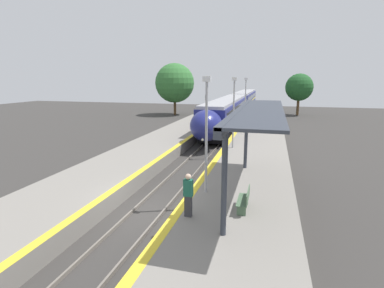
# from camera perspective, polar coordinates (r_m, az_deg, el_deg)

# --- Properties ---
(ground_plane) EXTENTS (120.00, 120.00, 0.00)m
(ground_plane) POSITION_cam_1_polar(r_m,az_deg,el_deg) (14.60, -8.47, -12.91)
(ground_plane) COLOR #383533
(rail_left) EXTENTS (0.08, 90.00, 0.15)m
(rail_left) POSITION_cam_1_polar(r_m,az_deg,el_deg) (14.85, -11.09, -12.24)
(rail_left) COLOR slate
(rail_left) RESTS_ON ground_plane
(rail_right) EXTENTS (0.08, 90.00, 0.15)m
(rail_right) POSITION_cam_1_polar(r_m,az_deg,el_deg) (14.32, -5.76, -13.03)
(rail_right) COLOR slate
(rail_right) RESTS_ON ground_plane
(train) EXTENTS (2.89, 48.47, 3.78)m
(train) POSITION_cam_1_polar(r_m,az_deg,el_deg) (47.86, 8.57, 7.38)
(train) COLOR black
(train) RESTS_ON ground_plane
(platform_right) EXTENTS (4.99, 64.00, 0.87)m
(platform_right) POSITION_cam_1_polar(r_m,az_deg,el_deg) (13.43, 8.60, -13.23)
(platform_right) COLOR gray
(platform_right) RESTS_ON ground_plane
(platform_left) EXTENTS (4.69, 64.00, 0.87)m
(platform_left) POSITION_cam_1_polar(r_m,az_deg,el_deg) (16.38, -21.80, -9.19)
(platform_left) COLOR gray
(platform_left) RESTS_ON ground_plane
(platform_bench) EXTENTS (0.44, 1.47, 0.89)m
(platform_bench) POSITION_cam_1_polar(r_m,az_deg,el_deg) (12.72, 10.05, -10.35)
(platform_bench) COLOR #4C6B4C
(platform_bench) RESTS_ON platform_right
(person_waiting) EXTENTS (0.36, 0.23, 1.75)m
(person_waiting) POSITION_cam_1_polar(r_m,az_deg,el_deg) (11.84, -0.72, -9.56)
(person_waiting) COLOR #333338
(person_waiting) RESTS_ON platform_right
(railway_signal) EXTENTS (0.28, 0.28, 4.35)m
(railway_signal) POSITION_cam_1_polar(r_m,az_deg,el_deg) (36.06, 2.76, 6.70)
(railway_signal) COLOR #59595E
(railway_signal) RESTS_ON ground_plane
(lamppost_near) EXTENTS (0.36, 0.20, 5.44)m
(lamppost_near) POSITION_cam_1_polar(r_m,az_deg,el_deg) (13.76, 2.76, 3.03)
(lamppost_near) COLOR #9E9EA3
(lamppost_near) RESTS_ON platform_right
(lamppost_mid) EXTENTS (0.36, 0.20, 5.44)m
(lamppost_mid) POSITION_cam_1_polar(r_m,az_deg,el_deg) (23.36, 7.94, 6.76)
(lamppost_mid) COLOR #9E9EA3
(lamppost_mid) RESTS_ON platform_right
(lamppost_far) EXTENTS (0.36, 0.20, 5.44)m
(lamppost_far) POSITION_cam_1_polar(r_m,az_deg,el_deg) (33.07, 10.12, 8.29)
(lamppost_far) COLOR #9E9EA3
(lamppost_far) RESTS_ON platform_right
(station_canopy) EXTENTS (2.02, 11.30, 4.03)m
(station_canopy) POSITION_cam_1_polar(r_m,az_deg,el_deg) (13.77, 11.44, 5.52)
(station_canopy) COLOR #333842
(station_canopy) RESTS_ON platform_right
(background_tree_left) EXTENTS (6.69, 6.69, 8.81)m
(background_tree_left) POSITION_cam_1_polar(r_m,az_deg,el_deg) (52.41, -3.33, 11.51)
(background_tree_left) COLOR brown
(background_tree_left) RESTS_ON ground_plane
(background_tree_right) EXTENTS (4.60, 4.60, 7.08)m
(background_tree_right) POSITION_cam_1_polar(r_m,az_deg,el_deg) (54.84, 19.75, 10.13)
(background_tree_right) COLOR brown
(background_tree_right) RESTS_ON ground_plane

